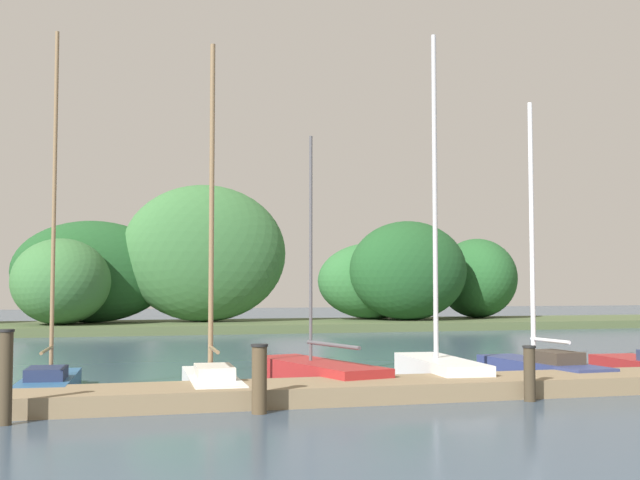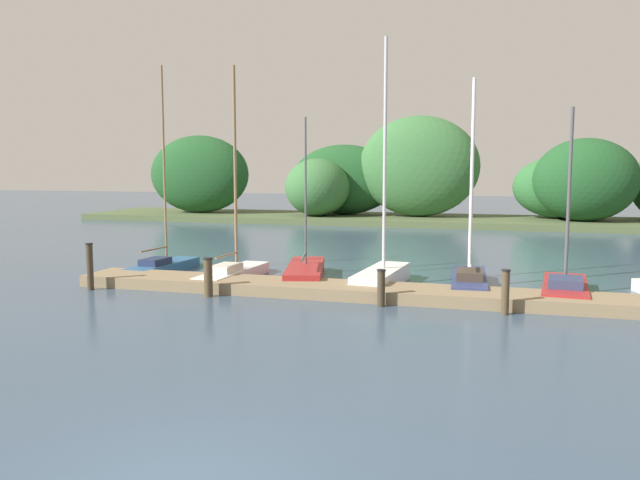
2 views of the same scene
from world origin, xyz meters
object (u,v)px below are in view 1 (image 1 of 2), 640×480
Objects in this scene: sailboat_4 at (539,363)px; mooring_piling_2 at (529,373)px; sailboat_0 at (50,378)px; sailboat_3 at (438,365)px; sailboat_1 at (211,375)px; mooring_piling_1 at (259,378)px; sailboat_2 at (313,372)px; mooring_piling_0 at (6,377)px.

sailboat_4 is 4.04m from mooring_piling_2.
sailboat_4 is at bearing -86.92° from sailboat_0.
sailboat_4 is (2.71, 0.35, -0.06)m from sailboat_3.
sailboat_1 is 6.15× the size of mooring_piling_1.
sailboat_4 is (5.46, -0.07, 0.07)m from sailboat_2.
mooring_piling_2 is at bearing 1.16° from mooring_piling_1.
sailboat_4 is (7.79, 0.65, -0.01)m from sailboat_1.
sailboat_4 reaches higher than mooring_piling_2.
mooring_piling_0 is at bearing -179.11° from mooring_piling_1.
mooring_piling_1 is at bearing 112.09° from sailboat_4.
sailboat_0 is 3.22m from sailboat_1.
sailboat_3 is 1.20× the size of sailboat_4.
sailboat_3 is (5.07, 0.31, 0.05)m from sailboat_1.
sailboat_0 is 7.17× the size of mooring_piling_2.
sailboat_0 is at bearing 75.48° from sailboat_2.
sailboat_1 is at bearing 91.51° from sailboat_4.
sailboat_3 is at bearing 94.00° from sailboat_4.
mooring_piling_2 is (-2.20, -3.39, 0.17)m from sailboat_4.
mooring_piling_0 is (-8.67, -3.21, 0.33)m from sailboat_3.
mooring_piling_1 is (-1.91, -3.56, 0.30)m from sailboat_2.
sailboat_3 is 5.62m from mooring_piling_1.
sailboat_2 is 0.70× the size of sailboat_3.
sailboat_3 is at bearing 34.06° from mooring_piling_1.
sailboat_4 is (10.91, -0.14, 0.03)m from sailboat_0.
mooring_piling_1 is (0.42, -2.84, 0.23)m from sailboat_1.
sailboat_0 is 6.35× the size of mooring_piling_1.
sailboat_3 is at bearing -112.42° from sailboat_2.
sailboat_1 reaches higher than mooring_piling_0.
sailboat_2 is at bearing 85.99° from sailboat_4.
sailboat_0 is at bearing 78.52° from sailboat_1.
sailboat_2 is (2.33, 0.72, -0.07)m from sailboat_1.
sailboat_4 is at bearing -77.95° from sailboat_3.
mooring_piling_1 is at bearing 138.02° from sailboat_2.
sailboat_0 is 3.75m from mooring_piling_0.
mooring_piling_2 is at bearing 1.04° from mooring_piling_0.
mooring_piling_0 is 9.19m from mooring_piling_2.
sailboat_1 is 6.23m from mooring_piling_2.
mooring_piling_1 is (3.54, -3.63, 0.27)m from sailboat_0.
sailboat_1 is at bearing 98.22° from sailboat_3.
mooring_piling_0 reaches higher than mooring_piling_1.
mooring_piling_1 is at bearing -131.91° from sailboat_0.
sailboat_4 is at bearing -82.50° from sailboat_1.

